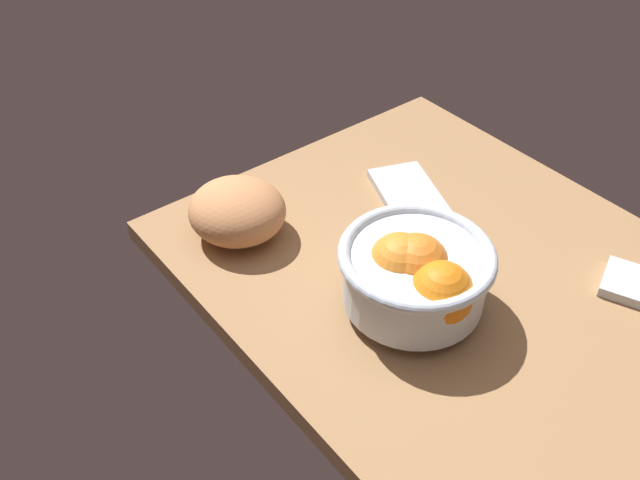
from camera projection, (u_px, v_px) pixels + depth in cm
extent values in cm
cube|color=#986F48|center=(479.00, 300.00, 92.79)|extent=(83.42, 59.91, 3.00)
cylinder|color=silver|center=(411.00, 303.00, 89.14)|extent=(9.46, 9.46, 1.70)
cylinder|color=silver|center=(414.00, 277.00, 86.22)|extent=(17.59, 17.59, 7.26)
torus|color=silver|center=(417.00, 255.00, 83.85)|extent=(19.19, 19.19, 1.60)
sphere|color=orange|center=(400.00, 265.00, 85.29)|extent=(8.06, 8.06, 8.06)
sphere|color=orange|center=(441.00, 294.00, 81.60)|extent=(7.86, 7.86, 7.86)
sphere|color=orange|center=(416.00, 266.00, 85.06)|extent=(8.06, 8.06, 8.06)
sphere|color=orange|center=(416.00, 266.00, 85.04)|extent=(8.25, 8.25, 8.25)
sphere|color=orange|center=(416.00, 266.00, 85.05)|extent=(8.11, 8.11, 8.11)
ellipsoid|color=tan|center=(237.00, 211.00, 98.20)|extent=(18.88, 18.73, 8.10)
cube|color=silver|center=(410.00, 196.00, 106.53)|extent=(17.12, 13.41, 1.23)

